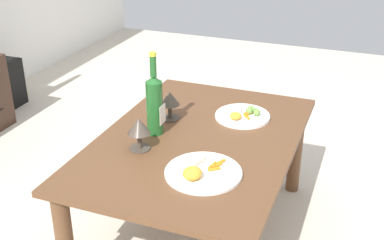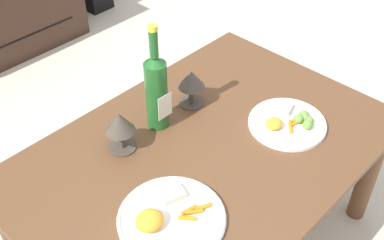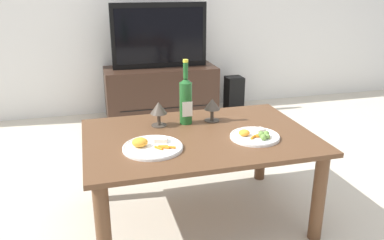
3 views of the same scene
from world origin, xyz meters
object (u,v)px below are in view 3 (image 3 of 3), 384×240
wine_bottle (186,99)px  dinner_plate_left (152,146)px  tv_stand (161,92)px  dining_table (199,149)px  goblet_left (159,109)px  floor_speaker (234,93)px  dinner_plate_right (255,136)px  goblet_right (212,106)px  tv_screen (160,36)px

wine_bottle → dinner_plate_left: 0.43m
tv_stand → wine_bottle: (-0.17, -1.64, 0.41)m
dinner_plate_left → tv_stand: bearing=77.8°
dining_table → goblet_left: size_ratio=8.54×
floor_speaker → dinner_plate_right: (-0.66, -1.98, 0.35)m
tv_stand → goblet_left: size_ratio=7.59×
goblet_left → dinner_plate_left: bearing=-107.1°
tv_stand → dinner_plate_right: dinner_plate_right is taller
goblet_right → dinner_plate_left: (-0.41, -0.31, -0.08)m
floor_speaker → wine_bottle: (-0.95, -1.66, 0.49)m
wine_bottle → dinner_plate_left: (-0.26, -0.31, -0.13)m
dining_table → floor_speaker: size_ratio=3.45×
tv_screen → dinner_plate_right: (0.13, -1.96, -0.28)m
goblet_left → goblet_right: bearing=0.0°
dining_table → wine_bottle: size_ratio=3.26×
floor_speaker → wine_bottle: 1.98m
tv_screen → floor_speaker: (0.79, 0.02, -0.63)m
tv_screen → dinner_plate_left: size_ratio=3.06×
goblet_right → tv_stand: bearing=89.7°
goblet_left → dining_table: bearing=-46.9°
tv_screen → goblet_left: bearing=-101.2°
goblet_left → dinner_plate_left: (-0.10, -0.31, -0.09)m
goblet_right → dinner_plate_left: goblet_right is taller
tv_stand → dinner_plate_right: size_ratio=4.14×
dinner_plate_right → dining_table: bearing=155.5°
dinner_plate_left → goblet_right: bearing=37.0°
floor_speaker → dining_table: bearing=-117.7°
tv_stand → dinner_plate_left: bearing=-102.2°
dining_table → dinner_plate_left: dinner_plate_left is taller
goblet_left → dinner_plate_right: (0.45, -0.32, -0.09)m
floor_speaker → goblet_right: goblet_right is taller
tv_stand → wine_bottle: wine_bottle is taller
dining_table → dinner_plate_left: bearing=-156.6°
goblet_left → goblet_right: (0.32, 0.00, -0.00)m
tv_screen → goblet_right: (-0.01, -1.64, -0.20)m
goblet_left → floor_speaker: bearing=56.3°
dining_table → dinner_plate_right: bearing=-24.5°
goblet_right → dinner_plate_left: 0.53m
goblet_right → dining_table: bearing=-125.5°
wine_bottle → goblet_left: bearing=-179.3°
tv_screen → wine_bottle: 1.66m
tv_stand → dinner_plate_left: size_ratio=3.62×
tv_screen → dinner_plate_right: size_ratio=3.50×
goblet_right → dinner_plate_right: goblet_right is taller
dining_table → tv_stand: 1.85m
tv_screen → goblet_left: (-0.33, -1.64, -0.19)m
floor_speaker → wine_bottle: size_ratio=0.94×
dining_table → wine_bottle: 0.30m
goblet_right → tv_screen: bearing=89.7°
goblet_right → dinner_plate_right: bearing=-66.8°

